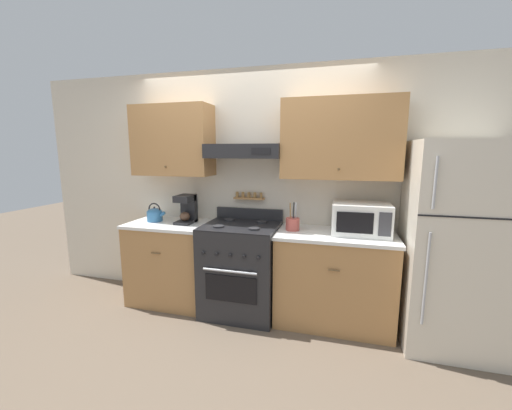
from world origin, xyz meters
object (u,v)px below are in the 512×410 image
Objects in this scene: stove_range at (241,268)px; microwave at (361,219)px; refrigerator at (455,246)px; tea_kettle at (155,214)px; coffee_maker at (187,208)px; utensil_crock at (293,224)px.

microwave reaches higher than stove_range.
refrigerator is 8.13× the size of tea_kettle.
coffee_maker is 1.11× the size of utensil_crock.
coffee_maker is (0.38, 0.03, 0.08)m from tea_kettle.
stove_range is 1.15m from tea_kettle.
refrigerator reaches higher than stove_range.
tea_kettle is at bearing -179.53° from microwave.
utensil_crock is (-1.41, 0.09, 0.09)m from refrigerator.
utensil_crock is at bearing -178.41° from microwave.
refrigerator is 2.59m from coffee_maker.
coffee_maker is at bearing 179.49° from microwave.
stove_range is at bearing -2.77° from tea_kettle.
coffee_maker reaches higher than utensil_crock.
stove_range is at bearing -176.68° from microwave.
refrigerator is 3.38× the size of microwave.
tea_kettle is (-1.03, 0.05, 0.51)m from stove_range.
refrigerator is at bearing -1.24° from stove_range.
tea_kettle is at bearing 178.22° from refrigerator.
coffee_maker is 1.17m from utensil_crock.
refrigerator is at bearing -1.78° from tea_kettle.
refrigerator is 6.38× the size of utensil_crock.
coffee_maker is 0.59× the size of microwave.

